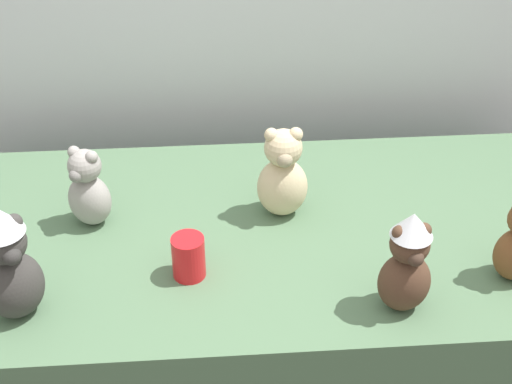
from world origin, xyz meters
name	(u,v)px	position (x,y,z in m)	size (l,w,h in m)	color
display_table	(256,333)	(0.00, 0.25, 0.39)	(1.90, 0.87, 0.77)	#4C6B4C
teddy_bear_cocoa	(407,263)	(0.31, -0.06, 0.90)	(0.13, 0.11, 0.27)	#4C3323
teddy_bear_sand	(283,175)	(0.07, 0.32, 0.90)	(0.14, 0.12, 0.26)	#CCB78E
teddy_bear_ash	(88,189)	(-0.43, 0.31, 0.88)	(0.15, 0.14, 0.23)	gray
teddy_bear_charcoal	(9,264)	(-0.56, -0.02, 0.92)	(0.18, 0.17, 0.30)	#383533
party_cup_red	(188,257)	(-0.17, 0.09, 0.83)	(0.08, 0.08, 0.11)	red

